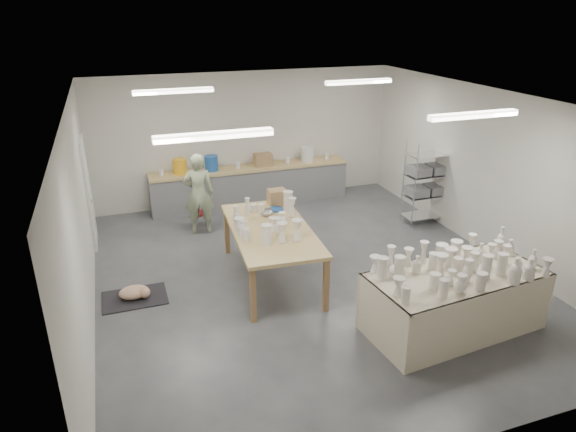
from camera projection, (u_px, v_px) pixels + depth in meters
name	position (u px, v px, depth m)	size (l,w,h in m)	color
room	(302.00, 160.00, 8.16)	(8.00, 8.02, 3.00)	#424449
back_counter	(251.00, 184.00, 11.93)	(4.60, 0.60, 1.24)	tan
wire_shelf	(427.00, 181.00, 10.75)	(0.88, 0.48, 1.80)	silver
drying_table	(454.00, 298.00, 7.27)	(2.60, 1.41, 1.25)	olive
work_table	(271.00, 226.00, 8.49)	(1.42, 2.60, 1.32)	tan
rug	(135.00, 298.00, 8.18)	(1.00, 0.70, 0.02)	black
cat	(135.00, 292.00, 8.13)	(0.50, 0.38, 0.20)	white
potter	(199.00, 194.00, 10.27)	(0.61, 0.40, 1.67)	#9EAB85
red_stool	(198.00, 214.00, 10.72)	(0.40, 0.40, 0.33)	maroon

